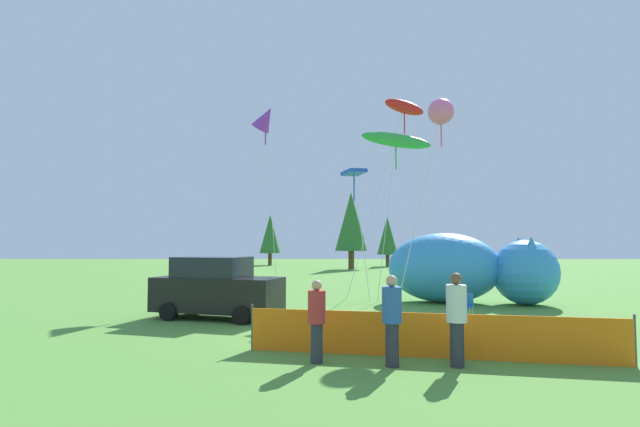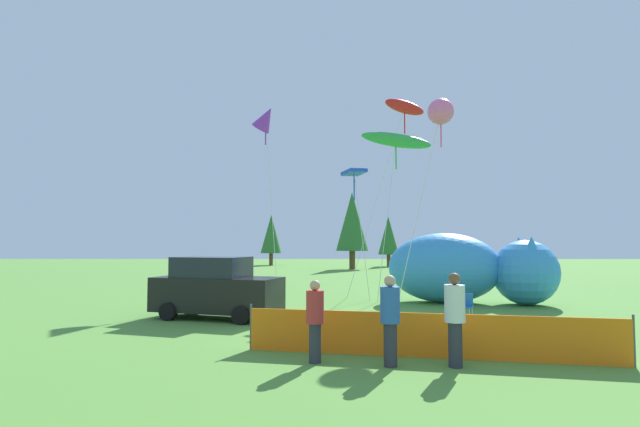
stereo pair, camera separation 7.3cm
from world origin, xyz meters
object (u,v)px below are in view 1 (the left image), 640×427
spectator_in_yellow_shirt (457,315)px  spectator_in_red_shirt (392,316)px  folding_chair (466,304)px  kite_blue_box (354,174)px  parked_car (216,288)px  kite_green_fish (396,141)px  inflatable_cat (466,271)px  kite_red_lizard (404,108)px  kite_pink_octopus (441,112)px  kite_purple_delta (266,119)px  spectator_in_green_shirt (317,317)px

spectator_in_yellow_shirt → spectator_in_red_shirt: bearing=178.7°
folding_chair → kite_blue_box: 8.52m
parked_car → spectator_in_red_shirt: parked_car is taller
kite_green_fish → spectator_in_red_shirt: bearing=-98.9°
kite_blue_box → parked_car: bearing=-130.9°
inflatable_cat → kite_red_lizard: (-2.09, 2.69, 7.62)m
kite_red_lizard → inflatable_cat: bearing=-52.1°
kite_green_fish → kite_pink_octopus: bearing=-74.8°
parked_car → folding_chair: parked_car is taller
parked_car → kite_green_fish: kite_green_fish is taller
spectator_in_yellow_shirt → kite_red_lizard: size_ratio=0.20×
spectator_in_yellow_shirt → kite_red_lizard: kite_red_lizard is taller
folding_chair → inflatable_cat: (1.34, 4.54, 0.83)m
folding_chair → kite_red_lizard: (-0.75, 7.23, 8.46)m
spectator_in_yellow_shirt → folding_chair: bearing=72.7°
kite_red_lizard → kite_purple_delta: kite_red_lizard is taller
spectator_in_green_shirt → kite_green_fish: bearing=73.4°
kite_pink_octopus → kite_green_fish: (-1.07, 3.93, -0.23)m
spectator_in_green_shirt → kite_blue_box: size_ratio=0.30×
spectator_in_green_shirt → kite_purple_delta: 15.49m
kite_green_fish → kite_purple_delta: 6.52m
kite_red_lizard → kite_pink_octopus: 5.96m
kite_red_lizard → kite_purple_delta: bearing=177.7°
kite_blue_box → kite_green_fish: kite_green_fish is taller
spectator_in_green_shirt → parked_car: bearing=119.5°
inflatable_cat → kite_pink_octopus: size_ratio=0.91×
kite_pink_octopus → kite_purple_delta: (-7.08, 5.96, 1.27)m
spectator_in_green_shirt → folding_chair: bearing=50.4°
spectator_in_red_shirt → kite_green_fish: kite_green_fish is taller
spectator_in_yellow_shirt → parked_car: bearing=134.6°
folding_chair → kite_green_fish: kite_green_fish is taller
spectator_in_red_shirt → kite_green_fish: 13.11m
folding_chair → spectator_in_red_shirt: spectator_in_red_shirt is taller
inflatable_cat → kite_pink_octopus: kite_pink_octopus is taller
folding_chair → inflatable_cat: bearing=-167.2°
parked_car → kite_blue_box: 8.86m
kite_green_fish → spectator_in_yellow_shirt: bearing=-92.4°
kite_red_lizard → kite_pink_octopus: (0.40, -5.69, -1.72)m
folding_chair → spectator_in_green_shirt: spectator_in_green_shirt is taller
kite_purple_delta → kite_blue_box: bearing=-19.4°
parked_car → kite_pink_octopus: size_ratio=0.58×
inflatable_cat → kite_red_lizard: 8.35m
folding_chair → kite_red_lizard: size_ratio=0.09×
inflatable_cat → spectator_in_green_shirt: (-6.10, -10.29, -0.40)m
kite_pink_octopus → kite_blue_box: (-2.88, 4.49, -1.65)m
spectator_in_green_shirt → kite_blue_box: (1.53, 11.77, 4.66)m
kite_pink_octopus → kite_purple_delta: 9.34m
spectator_in_yellow_shirt → kite_pink_octopus: size_ratio=0.25×
kite_blue_box → kite_green_fish: bearing=-17.0°
spectator_in_red_shirt → kite_purple_delta: size_ratio=0.20×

